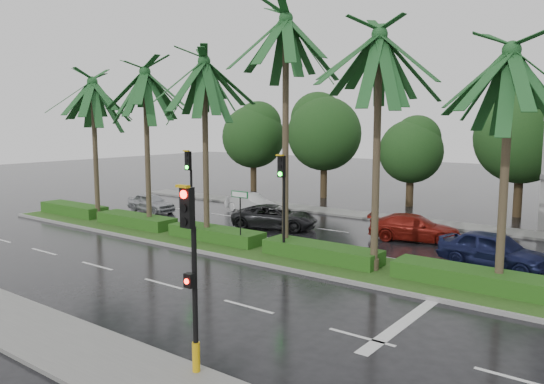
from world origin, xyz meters
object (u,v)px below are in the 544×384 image
Objects in this scene: street_sign at (240,205)px; car_blue at (494,250)px; car_red at (414,228)px; car_silver at (151,203)px; car_darkgrey at (275,217)px; signal_near at (192,272)px; signal_median_left at (190,182)px; car_white at (250,203)px.

street_sign is 0.59× the size of car_blue.
street_sign is at bearing 125.64° from car_red.
car_darkgrey is (9.67, 0.55, 0.03)m from car_silver.
signal_near is at bearing 178.68° from car_blue.
car_silver is at bearing 151.00° from signal_median_left.
signal_median_left reaches higher than car_darkgrey.
signal_near reaches higher than car_blue.
car_red is at bearing -79.15° from car_silver.
street_sign is 0.58× the size of car_red.
car_blue reaches higher than car_darkgrey.
car_darkgrey is at bearing -118.19° from car_white.
car_darkgrey is (-1.81, 5.07, -1.47)m from street_sign.
street_sign is (-7.00, 9.87, -0.38)m from signal_near.
signal_median_left is 9.51m from car_white.
signal_median_left is at bearing 114.00° from car_red.
car_darkgrey is 1.05× the size of car_red.
car_blue is (21.48, -0.62, 0.13)m from car_silver.
signal_near is 16.86m from car_red.
signal_near is 0.98× the size of car_red.
car_blue is (13.00, 4.08, -2.25)m from signal_median_left.
car_silver is 17.14m from car_red.
car_white is (-6.31, 8.40, -1.51)m from street_sign.
street_sign reaches higher than car_blue.
signal_near is 1.00× the size of signal_median_left.
car_blue reaches higher than car_silver.
car_darkgrey is 7.52m from car_red.
signal_median_left reaches higher than signal_near.
car_blue reaches higher than car_white.
car_silver is 6.47m from car_white.
signal_near is at bearing -135.62° from car_white.
car_darkgrey is 1.07× the size of car_blue.
street_sign is at bearing 125.34° from signal_near.
signal_median_left is 9.99m from car_silver.
car_red is 1.02× the size of car_blue.
car_white is (5.17, 3.88, -0.01)m from car_silver.
signal_near reaches higher than car_silver.
signal_median_left reaches higher than car_silver.
car_blue is (10.00, 3.90, -1.38)m from street_sign.
car_silver is 9.69m from car_darkgrey.
signal_near is at bearing -124.77° from car_silver.
signal_median_left is 5.88m from car_darkgrey.
car_red is (7.31, 1.75, -0.00)m from car_darkgrey.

